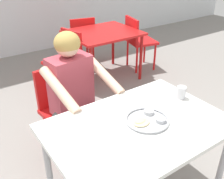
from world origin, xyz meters
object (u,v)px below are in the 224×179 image
Objects in this scene: chair_red_right at (138,39)px; diner_foreground at (77,92)px; chair_foreground at (65,105)px; thali_tray at (148,120)px; drinking_cup at (181,92)px; chair_red_far at (81,38)px; table_background_red at (103,37)px; table_foreground at (138,135)px; chair_red_left at (66,57)px.

diner_foreground is at bearing -142.57° from chair_red_right.
thali_tray is at bearing -78.75° from chair_foreground.
chair_red_far is at bearing 78.14° from drinking_cup.
table_background_red is 0.64m from chair_red_right.
table_foreground is 0.91m from chair_foreground.
chair_red_left is (0.43, 1.97, -0.20)m from table_foreground.
drinking_cup is 1.92m from chair_red_left.
thali_tray is 0.34× the size of chair_foreground.
chair_red_far reaches higher than table_foreground.
chair_red_left is (0.52, 1.31, -0.24)m from diner_foreground.
drinking_cup is 0.12× the size of chair_red_left.
chair_red_left is at bearing -178.67° from chair_red_right.
diner_foreground is (-0.16, 0.67, -0.05)m from thali_tray.
drinking_cup is at bearing -106.26° from table_background_red.
diner_foreground is 1.47× the size of chair_red_left.
drinking_cup is 0.11× the size of chair_foreground.
drinking_cup is at bearing -46.60° from diner_foreground.
chair_red_left reaches higher than chair_red_far.
chair_red_far is (1.11, 1.72, -0.02)m from chair_foreground.
chair_red_right is at bearing 32.23° from chair_foreground.
chair_foreground is at bearing 95.26° from diner_foreground.
chair_red_right is (0.63, -0.01, -0.13)m from table_background_red.
chair_red_far is (-0.03, 0.60, -0.16)m from table_background_red.
chair_foreground is 1.61m from table_background_red.
thali_tray is at bearing -128.37° from chair_red_right.
chair_foreground is at bearing -147.77° from chair_red_right.
chair_red_left is at bearing -176.42° from table_background_red.
chair_red_far is at bearing 47.96° from chair_red_left.
chair_foreground is 1.03× the size of chair_red_far.
chair_red_right is (1.75, 1.34, -0.22)m from diner_foreground.
chair_foreground reaches higher than table_background_red.
thali_tray is 0.95m from chair_foreground.
chair_foreground is 0.32m from diner_foreground.
table_foreground is at bearing -117.17° from table_background_red.
chair_red_far reaches higher than table_background_red.
table_background_red is at bearing 179.17° from chair_red_right.
chair_red_right is at bearing 51.63° from thali_tray.
drinking_cup reaches higher than chair_red_far.
thali_tray is 0.30× the size of table_background_red.
drinking_cup reaches higher than chair_foreground.
diner_foreground reaches higher than chair_foreground.
chair_red_far is (-0.66, 0.60, -0.03)m from chair_red_right.
diner_foreground reaches higher than chair_red_left.
chair_foreground reaches higher than chair_red_far.
chair_red_left is (0.54, 1.09, -0.01)m from chair_foreground.
chair_foreground is 1.01× the size of chair_red_right.
chair_red_far is at bearing 57.24° from chair_foreground.
diner_foreground reaches higher than drinking_cup.
table_background_red is at bearing 50.27° from diner_foreground.
table_background_red is (0.96, 2.02, -0.14)m from thali_tray.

